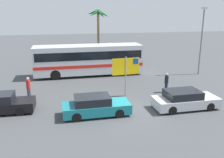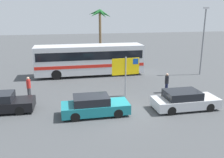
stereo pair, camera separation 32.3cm
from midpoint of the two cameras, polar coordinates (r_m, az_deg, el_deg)
The scene contains 9 objects.
ground at distance 16.79m, azimuth 1.61°, elevation -7.46°, with size 120.00×120.00×0.00m, color #424447.
bus_front_coach at distance 25.77m, azimuth -4.91°, elevation 4.81°, with size 11.18×2.67×3.17m.
ferry_sign at distance 18.91m, azimuth 3.85°, elevation 2.58°, with size 2.20×0.21×3.20m.
car_silver at distance 17.66m, azimuth 17.10°, elevation -4.76°, with size 4.51×1.84×1.32m.
car_teal at distance 15.94m, azimuth -3.60°, elevation -6.29°, with size 4.37×1.72×1.32m.
pedestrian_by_bus at distance 19.85m, azimuth -18.50°, elevation -1.50°, with size 0.32×0.32×1.71m.
pedestrian_crossing_lot at distance 20.65m, azimuth 13.15°, elevation -0.55°, with size 0.32×0.32×1.66m.
lamp_post_left_side at distance 27.30m, azimuth 20.89°, elevation 8.78°, with size 0.56×0.20×6.98m.
palm_tree_seaside at distance 31.52m, azimuth -2.50°, elevation 13.40°, with size 2.98×2.98×6.82m.
Camera 2 is at (-3.42, -15.06, 6.56)m, focal length 39.03 mm.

